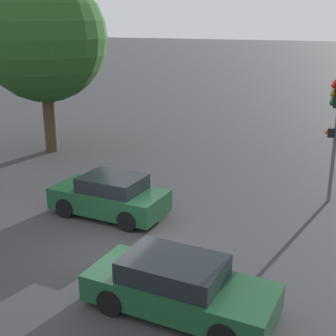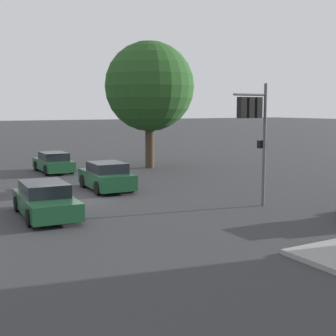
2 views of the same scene
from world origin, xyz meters
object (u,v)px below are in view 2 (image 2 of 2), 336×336
(crossing_car_0, at_px, (45,200))
(crossing_car_2, at_px, (53,163))
(street_tree, at_px, (149,87))
(crossing_car_1, at_px, (107,177))
(traffic_signal, at_px, (253,118))

(crossing_car_0, height_order, crossing_car_2, crossing_car_2)
(street_tree, bearing_deg, crossing_car_1, -41.15)
(traffic_signal, bearing_deg, street_tree, -10.87)
(street_tree, distance_m, crossing_car_1, 10.97)
(traffic_signal, relative_size, crossing_car_2, 1.26)
(traffic_signal, relative_size, crossing_car_0, 1.15)
(crossing_car_2, bearing_deg, traffic_signal, -163.61)
(traffic_signal, distance_m, crossing_car_1, 8.79)
(street_tree, relative_size, crossing_car_0, 1.93)
(street_tree, xyz_separation_m, crossing_car_1, (7.29, -6.37, -5.16))
(street_tree, xyz_separation_m, traffic_signal, (14.47, -2.42, -1.98))
(crossing_car_0, relative_size, crossing_car_2, 1.10)
(traffic_signal, bearing_deg, crossing_car_1, 27.45)
(crossing_car_0, xyz_separation_m, crossing_car_2, (-12.78, 3.98, 0.00))
(traffic_signal, distance_m, crossing_car_0, 9.42)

